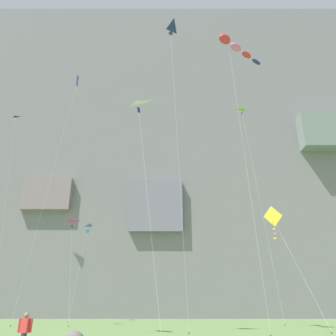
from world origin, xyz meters
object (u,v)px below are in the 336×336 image
(kite_delta_far_right, at_px, (245,116))
(kite_diamond_high_right, at_px, (275,218))
(kite_diamond_low_right, at_px, (75,91))
(spectator_watching_left, at_px, (25,333))
(kite_delta_mid_right, at_px, (13,133))
(kite_delta_high_center, at_px, (71,229))
(kite_delta_upper_left, at_px, (137,109))
(kite_delta_mid_center, at_px, (84,232))
(kite_windsock_near_cliff, at_px, (236,46))
(kite_delta_far_left, at_px, (167,39))

(kite_delta_far_right, height_order, kite_diamond_high_right, kite_delta_far_right)
(kite_diamond_high_right, height_order, kite_diamond_low_right, kite_diamond_low_right)
(spectator_watching_left, xyz_separation_m, kite_delta_far_right, (16.91, 28.01, 26.52))
(kite_delta_mid_right, relative_size, kite_delta_high_center, 2.91)
(kite_diamond_high_right, relative_size, kite_delta_upper_left, 0.59)
(kite_delta_high_center, bearing_deg, kite_delta_mid_center, 94.96)
(spectator_watching_left, height_order, kite_delta_upper_left, kite_delta_upper_left)
(kite_windsock_near_cliff, xyz_separation_m, kite_delta_mid_right, (-31.53, 17.42, -1.41))
(kite_delta_upper_left, height_order, kite_delta_far_left, kite_delta_far_left)
(spectator_watching_left, height_order, kite_diamond_low_right, kite_diamond_low_right)
(kite_diamond_high_right, distance_m, kite_diamond_low_right, 31.13)
(kite_windsock_near_cliff, bearing_deg, kite_diamond_low_right, 154.13)
(kite_delta_upper_left, xyz_separation_m, kite_delta_high_center, (-8.03, 11.93, -8.00))
(spectator_watching_left, height_order, kite_delta_mid_right, kite_delta_mid_right)
(kite_diamond_low_right, xyz_separation_m, kite_delta_high_center, (2.04, -2.02, -19.48))
(kite_delta_mid_right, distance_m, kite_diamond_high_right, 41.31)
(kite_delta_mid_right, height_order, kite_diamond_high_right, kite_delta_mid_right)
(kite_delta_upper_left, bearing_deg, kite_windsock_near_cliff, 22.39)
(kite_delta_upper_left, bearing_deg, spectator_watching_left, -106.14)
(kite_windsock_near_cliff, distance_m, kite_delta_high_center, 27.04)
(kite_diamond_high_right, bearing_deg, kite_delta_upper_left, -154.39)
(kite_windsock_near_cliff, distance_m, kite_delta_far_left, 7.70)
(kite_windsock_near_cliff, xyz_separation_m, kite_delta_mid_center, (-18.92, 16.91, -16.96))
(kite_delta_mid_center, distance_m, kite_delta_upper_left, 23.74)
(kite_delta_mid_right, bearing_deg, kite_diamond_low_right, -33.90)
(kite_delta_upper_left, bearing_deg, kite_diamond_high_right, 25.61)
(spectator_watching_left, distance_m, kite_delta_high_center, 24.54)
(spectator_watching_left, distance_m, kite_delta_mid_right, 45.10)
(spectator_watching_left, height_order, kite_delta_far_left, kite_delta_far_left)
(kite_windsock_near_cliff, xyz_separation_m, kite_delta_far_left, (-7.46, -1.80, -0.55))
(kite_windsock_near_cliff, height_order, kite_delta_high_center, kite_windsock_near_cliff)
(kite_delta_mid_center, xyz_separation_m, kite_diamond_low_right, (-1.24, -7.13, 17.94))
(kite_delta_upper_left, distance_m, kite_diamond_low_right, 20.67)
(kite_delta_mid_right, distance_m, kite_delta_mid_center, 20.03)
(kite_delta_mid_right, bearing_deg, kite_delta_far_right, -6.43)
(kite_delta_mid_right, relative_size, kite_diamond_low_right, 0.93)
(kite_delta_far_right, relative_size, kite_diamond_high_right, 2.64)
(kite_windsock_near_cliff, height_order, kite_delta_far_right, kite_windsock_near_cliff)
(kite_delta_far_right, height_order, kite_delta_mid_right, kite_delta_mid_right)
(spectator_watching_left, xyz_separation_m, kite_diamond_high_right, (15.77, 16.53, 8.64))
(kite_delta_far_left, bearing_deg, kite_delta_far_right, 53.52)
(spectator_watching_left, relative_size, kite_diamond_low_right, 0.05)
(kite_diamond_high_right, bearing_deg, kite_diamond_low_right, 161.08)
(kite_windsock_near_cliff, distance_m, kite_diamond_low_right, 22.44)
(kite_delta_mid_right, relative_size, kite_diamond_high_right, 2.74)
(kite_windsock_near_cliff, distance_m, kite_delta_mid_right, 36.05)
(kite_delta_mid_right, relative_size, kite_delta_far_left, 1.03)
(kite_delta_far_left, bearing_deg, kite_windsock_near_cliff, 13.55)
(spectator_watching_left, distance_m, kite_diamond_high_right, 24.42)
(kite_diamond_high_right, height_order, kite_delta_high_center, kite_diamond_high_right)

